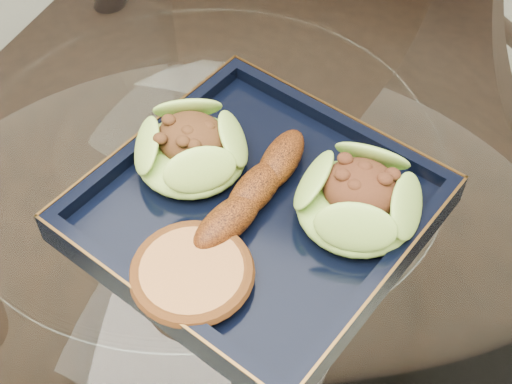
% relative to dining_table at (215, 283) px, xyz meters
% --- Properties ---
extents(dining_table, '(1.13, 1.13, 0.77)m').
position_rel_dining_table_xyz_m(dining_table, '(0.00, 0.00, 0.00)').
color(dining_table, white).
rests_on(dining_table, ground).
extents(dining_chair, '(0.51, 0.51, 1.08)m').
position_rel_dining_table_xyz_m(dining_chair, '(-0.12, 0.35, 0.01)').
color(dining_chair, black).
rests_on(dining_chair, ground).
extents(navy_plate, '(0.32, 0.32, 0.02)m').
position_rel_dining_table_xyz_m(navy_plate, '(0.06, -0.01, 0.17)').
color(navy_plate, black).
rests_on(navy_plate, dining_table).
extents(lettuce_wrap_left, '(0.12, 0.12, 0.04)m').
position_rel_dining_table_xyz_m(lettuce_wrap_left, '(-0.02, 0.01, 0.20)').
color(lettuce_wrap_left, '#6CA42F').
rests_on(lettuce_wrap_left, navy_plate).
extents(lettuce_wrap_right, '(0.13, 0.13, 0.04)m').
position_rel_dining_table_xyz_m(lettuce_wrap_right, '(0.14, 0.02, 0.20)').
color(lettuce_wrap_right, '#66A32F').
rests_on(lettuce_wrap_right, navy_plate).
extents(roasted_plantain, '(0.05, 0.16, 0.03)m').
position_rel_dining_table_xyz_m(roasted_plantain, '(0.05, -0.01, 0.20)').
color(roasted_plantain, '#692E0B').
rests_on(roasted_plantain, navy_plate).
extents(crumb_patty, '(0.09, 0.09, 0.02)m').
position_rel_dining_table_xyz_m(crumb_patty, '(0.04, -0.10, 0.19)').
color(crumb_patty, '#AE6C3A').
rests_on(crumb_patty, navy_plate).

